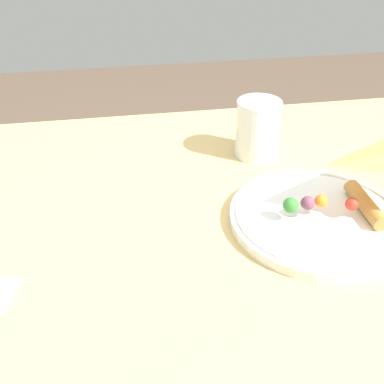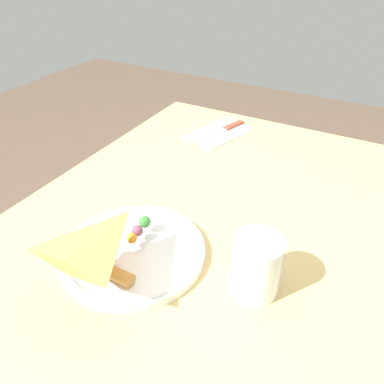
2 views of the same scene
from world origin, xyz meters
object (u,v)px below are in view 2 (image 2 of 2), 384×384
at_px(plate_pizza, 133,250).
at_px(milk_glass, 256,266).
at_px(dining_table, 197,262).
at_px(butter_knife, 222,130).
at_px(napkin_folded, 219,133).

height_order(plate_pizza, milk_glass, milk_glass).
xyz_separation_m(dining_table, plate_pizza, (0.14, -0.06, 0.13)).
bearing_deg(milk_glass, butter_knife, -149.91).
bearing_deg(milk_glass, plate_pizza, -81.51).
relative_size(plate_pizza, butter_knife, 1.31).
height_order(milk_glass, napkin_folded, milk_glass).
distance_m(dining_table, butter_knife, 0.45).
bearing_deg(napkin_folded, milk_glass, 30.89).
relative_size(dining_table, milk_glass, 10.38).
bearing_deg(milk_glass, dining_table, -122.99).
bearing_deg(butter_knife, napkin_folded, -0.00).
distance_m(napkin_folded, butter_knife, 0.01).
height_order(dining_table, plate_pizza, plate_pizza).
height_order(dining_table, butter_knife, butter_knife).
relative_size(dining_table, plate_pizza, 4.19).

